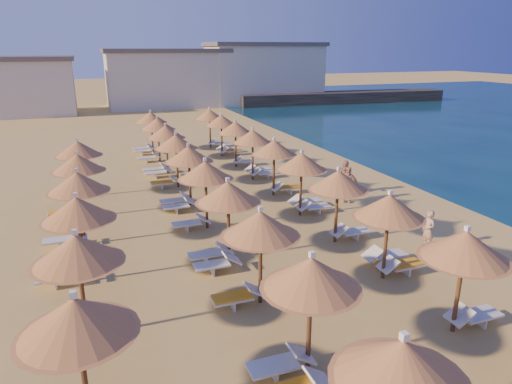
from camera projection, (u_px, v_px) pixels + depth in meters
name	position (u px, v px, depth m)	size (l,w,h in m)	color
ground	(294.00, 255.00, 17.03)	(220.00, 220.00, 0.00)	tan
jetty	(343.00, 97.00, 64.03)	(30.00, 4.00, 1.50)	black
hotel_blocks	(163.00, 78.00, 58.47)	(47.90, 10.50, 8.10)	beige
parasol_row_east	(318.00, 171.00, 18.92)	(2.36, 37.70, 3.09)	brown
parasol_row_west	(216.00, 182.00, 17.46)	(2.36, 37.70, 3.09)	brown
parasol_row_inland	(77.00, 210.00, 14.38)	(2.36, 21.63, 3.09)	brown
loungers	(242.00, 235.00, 18.01)	(12.39, 35.96, 0.66)	silver
beachgoer_c	(348.00, 184.00, 22.66)	(1.07, 0.45, 1.83)	tan
beachgoer_a	(428.00, 230.00, 17.38)	(0.56, 0.37, 1.55)	tan
beachgoer_b	(345.00, 177.00, 23.90)	(0.88, 0.69, 1.81)	tan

